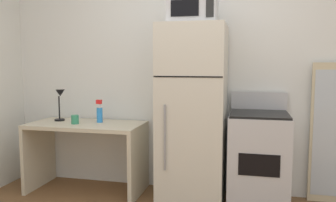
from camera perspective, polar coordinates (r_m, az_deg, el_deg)
name	(u,v)px	position (r m, az deg, el deg)	size (l,w,h in m)	color
wall_back_white	(198,72)	(3.75, 5.01, 4.87)	(5.00, 0.10, 2.60)	silver
desk	(87,143)	(3.84, -13.40, -6.86)	(1.22, 0.61, 0.75)	beige
desk_lamp	(60,100)	(3.99, -17.57, 0.22)	(0.14, 0.12, 0.35)	black
coffee_mug	(75,119)	(3.77, -15.25, -2.99)	(0.08, 0.08, 0.10)	#338C66
spray_bottle	(100,113)	(3.80, -11.34, -2.04)	(0.06, 0.06, 0.25)	#2D8CEA
refrigerator	(193,115)	(3.42, 4.11, -2.28)	(0.64, 0.64, 1.76)	beige
microwave	(193,11)	(3.40, 4.19, 14.81)	(0.46, 0.35, 0.26)	#B7B7BC
oven_range	(258,159)	(3.47, 14.77, -9.35)	(0.56, 0.61, 1.10)	#B7B7BC
leaning_mirror	(334,134)	(3.76, 25.88, -4.93)	(0.44, 0.03, 1.40)	#C6B793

